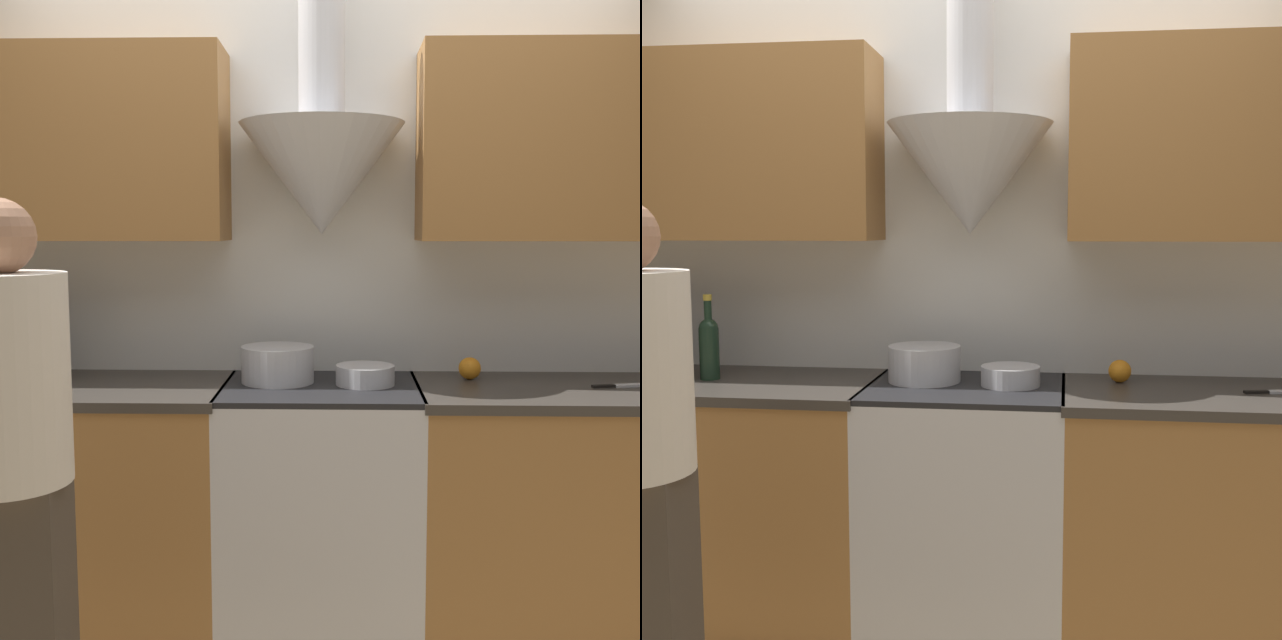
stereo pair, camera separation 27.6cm
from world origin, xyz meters
The scene contains 11 objects.
wall_back centered at (-0.06, 0.62, 1.48)m, with size 8.40×0.61×2.60m.
counter_left centered at (-1.14, 0.35, 0.47)m, with size 1.59×0.62×0.93m.
counter_right centered at (0.97, 0.35, 0.47)m, with size 1.25×0.62×0.93m.
stove_range centered at (0.00, 0.36, 0.47)m, with size 0.71×0.60×0.93m.
wine_bottle_7 centered at (-1.16, 0.34, 1.07)m, with size 0.08×0.08×0.33m.
wine_bottle_8 centered at (-1.06, 0.33, 1.07)m, with size 0.07×0.07×0.35m.
wine_bottle_9 centered at (-0.97, 0.36, 1.06)m, with size 0.07×0.07×0.32m.
stock_pot centered at (-0.16, 0.41, 1.00)m, with size 0.27×0.27×0.13m.
mixing_bowl centered at (0.16, 0.38, 0.97)m, with size 0.21×0.21×0.07m.
orange_fruit centered at (0.56, 0.49, 0.97)m, with size 0.08×0.08×0.08m.
chefs_knife centered at (1.08, 0.36, 0.93)m, with size 0.22×0.08×0.01m.
Camera 2 is at (0.35, -2.47, 1.50)m, focal length 45.00 mm.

